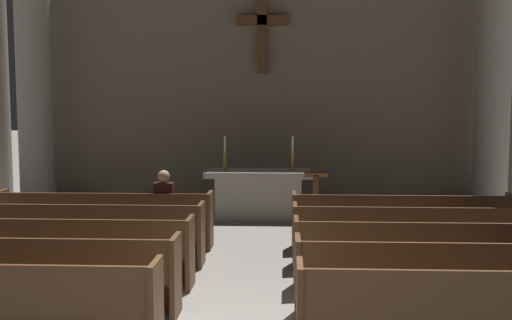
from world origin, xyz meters
The scene contains 17 objects.
pew_left_row_2 centered at (-2.47, 1.06, 0.48)m, with size 3.61×0.50×0.95m.
pew_left_row_3 centered at (-2.47, 2.16, 0.48)m, with size 3.61×0.50×0.95m.
pew_left_row_4 centered at (-2.47, 3.27, 0.48)m, with size 3.61×0.50×0.95m.
pew_left_row_5 centered at (-2.47, 4.37, 0.48)m, with size 3.61×0.50×0.95m.
pew_right_row_1 centered at (2.47, -0.04, 0.48)m, with size 3.61×0.50×0.95m.
pew_right_row_2 centered at (2.47, 1.06, 0.48)m, with size 3.61×0.50×0.95m.
pew_right_row_3 centered at (2.47, 2.16, 0.48)m, with size 3.61×0.50×0.95m.
pew_right_row_4 centered at (2.47, 3.27, 0.48)m, with size 3.61×0.50×0.95m.
pew_right_row_5 centered at (2.47, 4.37, 0.48)m, with size 3.61×0.50×0.95m.
column_left_fourth centered at (-5.03, 7.95, 3.18)m, with size 1.18×1.18×6.53m.
column_right_fourth centered at (5.03, 7.95, 3.18)m, with size 1.18×1.18×6.53m.
altar centered at (0.00, 7.02, 0.53)m, with size 2.20×0.90×1.01m.
candlestick_left centered at (-0.70, 7.02, 1.24)m, with size 0.16×0.16×0.71m.
candlestick_right centered at (0.70, 7.02, 1.24)m, with size 0.16×0.16×0.71m.
apse_with_cross centered at (0.00, 9.08, 3.64)m, with size 11.33×0.48×7.27m.
lectern centered at (1.13, 5.82, 0.55)m, with size 0.44×0.36×1.15m.
lone_worshipper centered at (-1.46, 4.41, 0.69)m, with size 0.32×0.43×1.32m.
Camera 1 is at (0.56, -5.94, 2.54)m, focal length 44.28 mm.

